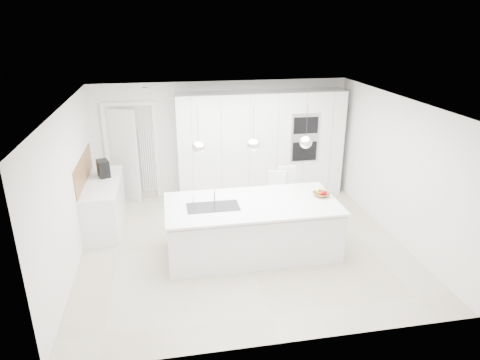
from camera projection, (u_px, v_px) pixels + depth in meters
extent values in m
plane|color=#C1B59D|center=(243.00, 244.00, 7.55)|extent=(5.50, 5.50, 0.00)
plane|color=white|center=(222.00, 139.00, 9.40)|extent=(5.50, 0.00, 5.50)
plane|color=white|center=(70.00, 189.00, 6.64)|extent=(0.00, 5.00, 5.00)
plane|color=white|center=(243.00, 103.00, 6.66)|extent=(5.50, 5.50, 0.00)
cube|color=white|center=(261.00, 145.00, 9.29)|extent=(3.60, 0.60, 2.30)
cube|color=white|center=(120.00, 156.00, 9.05)|extent=(0.76, 0.38, 2.00)
cube|color=white|center=(104.00, 205.00, 8.09)|extent=(0.60, 1.80, 0.86)
cube|color=white|center=(102.00, 182.00, 7.93)|extent=(0.62, 1.82, 0.04)
cube|color=brown|center=(84.00, 170.00, 7.78)|extent=(0.02, 1.80, 0.50)
cube|color=white|center=(252.00, 230.00, 7.14)|extent=(2.80, 1.20, 0.86)
cube|color=white|center=(252.00, 204.00, 7.02)|extent=(2.84, 1.40, 0.04)
cylinder|color=white|center=(214.00, 193.00, 7.00)|extent=(0.02, 0.02, 0.30)
sphere|color=white|center=(198.00, 148.00, 6.47)|extent=(0.20, 0.20, 0.20)
sphere|color=white|center=(253.00, 145.00, 6.61)|extent=(0.20, 0.20, 0.20)
sphere|color=white|center=(306.00, 142.00, 6.75)|extent=(0.20, 0.20, 0.20)
imported|color=brown|center=(321.00, 194.00, 7.26)|extent=(0.35, 0.35, 0.07)
cube|color=black|center=(103.00, 168.00, 8.11)|extent=(0.28, 0.35, 0.32)
sphere|color=#A3020B|center=(323.00, 193.00, 7.21)|extent=(0.08, 0.08, 0.08)
sphere|color=#A3020B|center=(325.00, 193.00, 7.22)|extent=(0.08, 0.08, 0.08)
sphere|color=#A3020B|center=(320.00, 193.00, 7.24)|extent=(0.07, 0.07, 0.07)
torus|color=yellow|center=(322.00, 190.00, 7.21)|extent=(0.24, 0.18, 0.22)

